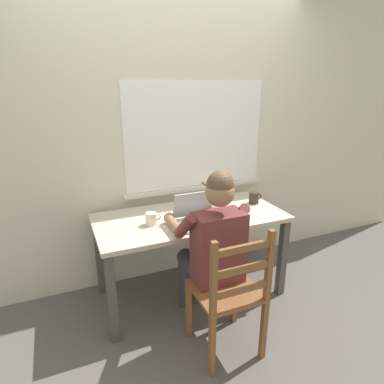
# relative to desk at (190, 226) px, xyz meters

# --- Properties ---
(ground_plane) EXTENTS (8.00, 8.00, 0.00)m
(ground_plane) POSITION_rel_desk_xyz_m (0.00, 0.00, -0.64)
(ground_plane) COLOR #56514C
(back_wall) EXTENTS (6.00, 0.08, 2.60)m
(back_wall) POSITION_rel_desk_xyz_m (0.00, 0.44, 0.66)
(back_wall) COLOR beige
(back_wall) RESTS_ON ground
(desk) EXTENTS (1.54, 0.73, 0.74)m
(desk) POSITION_rel_desk_xyz_m (0.00, 0.00, 0.00)
(desk) COLOR #BCB29E
(desk) RESTS_ON ground
(seated_person) EXTENTS (0.50, 0.60, 1.25)m
(seated_person) POSITION_rel_desk_xyz_m (-0.02, -0.44, 0.05)
(seated_person) COLOR brown
(seated_person) RESTS_ON ground
(wooden_chair) EXTENTS (0.42, 0.42, 0.95)m
(wooden_chair) POSITION_rel_desk_xyz_m (-0.02, -0.72, -0.18)
(wooden_chair) COLOR brown
(wooden_chair) RESTS_ON ground
(laptop) EXTENTS (0.33, 0.30, 0.23)m
(laptop) POSITION_rel_desk_xyz_m (-0.00, -0.15, 0.15)
(laptop) COLOR #ADAFB2
(laptop) RESTS_ON desk
(computer_mouse) EXTENTS (0.06, 0.10, 0.03)m
(computer_mouse) POSITION_rel_desk_xyz_m (0.23, -0.18, 0.11)
(computer_mouse) COLOR black
(computer_mouse) RESTS_ON desk
(coffee_mug_white) EXTENTS (0.12, 0.08, 0.10)m
(coffee_mug_white) POSITION_rel_desk_xyz_m (-0.34, -0.05, 0.14)
(coffee_mug_white) COLOR beige
(coffee_mug_white) RESTS_ON desk
(coffee_mug_dark) EXTENTS (0.12, 0.09, 0.10)m
(coffee_mug_dark) POSITION_rel_desk_xyz_m (0.64, 0.04, 0.15)
(coffee_mug_dark) COLOR #38281E
(coffee_mug_dark) RESTS_ON desk
(book_stack_main) EXTENTS (0.15, 0.14, 0.07)m
(book_stack_main) POSITION_rel_desk_xyz_m (0.05, 0.15, 0.13)
(book_stack_main) COLOR white
(book_stack_main) RESTS_ON desk
(paper_pile_near_laptop) EXTENTS (0.24, 0.23, 0.00)m
(paper_pile_near_laptop) POSITION_rel_desk_xyz_m (-0.16, -0.18, 0.09)
(paper_pile_near_laptop) COLOR white
(paper_pile_near_laptop) RESTS_ON desk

